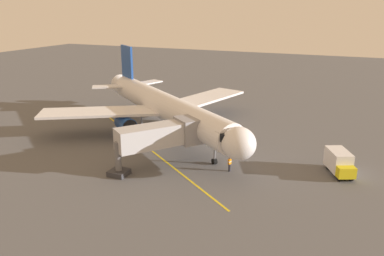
{
  "coord_description": "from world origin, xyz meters",
  "views": [
    {
      "loc": [
        -26.68,
        47.69,
        17.97
      ],
      "look_at": [
        -7.71,
        4.19,
        3.0
      ],
      "focal_mm": 36.09,
      "sensor_mm": 36.0,
      "label": 1
    }
  ],
  "objects_px": {
    "jet_bridge": "(164,135)",
    "ground_crew_marshaller": "(230,164)",
    "airplane": "(164,107)",
    "box_truck_near_nose": "(340,162)"
  },
  "relations": [
    {
      "from": "jet_bridge",
      "to": "ground_crew_marshaller",
      "type": "bearing_deg",
      "value": -168.95
    },
    {
      "from": "jet_bridge",
      "to": "airplane",
      "type": "bearing_deg",
      "value": -62.79
    },
    {
      "from": "airplane",
      "to": "jet_bridge",
      "type": "height_order",
      "value": "airplane"
    },
    {
      "from": "ground_crew_marshaller",
      "to": "jet_bridge",
      "type": "bearing_deg",
      "value": 11.05
    },
    {
      "from": "box_truck_near_nose",
      "to": "ground_crew_marshaller",
      "type": "bearing_deg",
      "value": 20.04
    },
    {
      "from": "airplane",
      "to": "box_truck_near_nose",
      "type": "bearing_deg",
      "value": 167.57
    },
    {
      "from": "airplane",
      "to": "jet_bridge",
      "type": "relative_size",
      "value": 3.37
    },
    {
      "from": "airplane",
      "to": "ground_crew_marshaller",
      "type": "bearing_deg",
      "value": 143.98
    },
    {
      "from": "ground_crew_marshaller",
      "to": "box_truck_near_nose",
      "type": "relative_size",
      "value": 0.34
    },
    {
      "from": "ground_crew_marshaller",
      "to": "box_truck_near_nose",
      "type": "distance_m",
      "value": 12.23
    }
  ]
}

